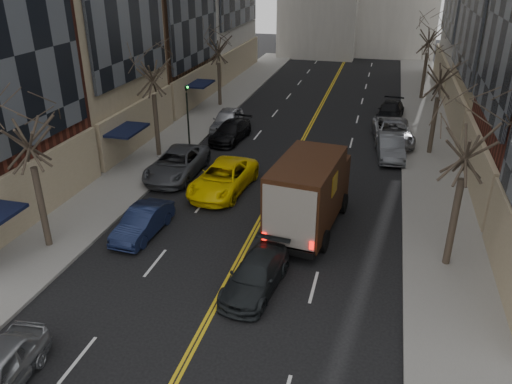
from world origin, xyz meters
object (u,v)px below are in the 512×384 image
observer_sedan (256,275)px  taxi (223,178)px  ups_truck (309,193)px  pedestrian (274,199)px

observer_sedan → taxi: bearing=122.4°
ups_truck → observer_sedan: bearing=-95.9°
taxi → observer_sedan: bearing=-59.7°
observer_sedan → pedestrian: pedestrian is taller
taxi → pedestrian: size_ratio=3.61×
ups_truck → observer_sedan: ups_truck is taller
taxi → pedestrian: (3.39, -1.92, -0.00)m
observer_sedan → pedestrian: (-0.76, 6.65, 0.14)m
ups_truck → pedestrian: size_ratio=4.51×
observer_sedan → pedestrian: 6.70m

